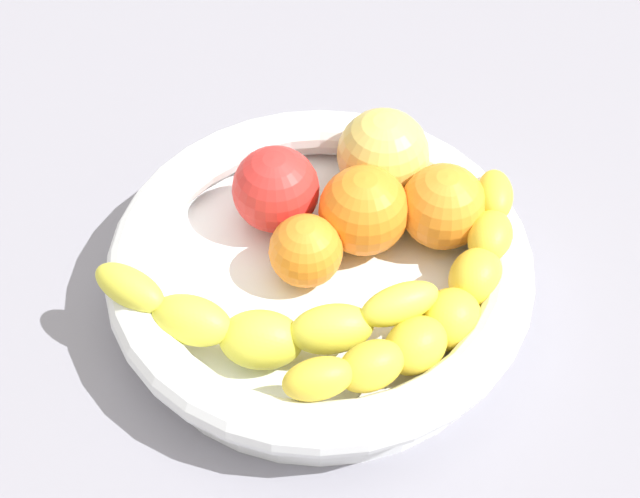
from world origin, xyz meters
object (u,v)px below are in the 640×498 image
fruit_bowl (320,269)px  orange_mid_right (443,207)px  orange_mid_left (364,211)px  banana_draped_left (438,304)px  orange_front (306,252)px  apple_yellow (383,154)px  banana_draped_right (262,322)px  tomato_red (276,189)px

fruit_bowl → orange_mid_right: 9.83cm
fruit_bowl → orange_mid_left: 5.17cm
banana_draped_left → orange_front: (-9.41, 2.83, -0.23)cm
apple_yellow → banana_draped_left: bearing=-66.0°
banana_draped_right → tomato_red: bearing=98.4°
fruit_bowl → banana_draped_left: (8.41, -2.90, 2.05)cm
banana_draped_left → orange_mid_right: orange_mid_right is taller
apple_yellow → orange_mid_left: bearing=-95.1°
fruit_bowl → tomato_red: tomato_red is taller
banana_draped_left → fruit_bowl: bearing=161.0°
tomato_red → orange_front: bearing=-56.4°
banana_draped_left → tomato_red: bearing=148.8°
fruit_bowl → apple_yellow: bearing=73.1°
fruit_bowl → orange_front: bearing=-176.0°
banana_draped_right → tomato_red: 11.36cm
banana_draped_left → apple_yellow: bearing=114.0°
orange_front → orange_mid_right: orange_mid_right is taller
orange_front → tomato_red: (-3.18, 4.79, 0.59)cm
banana_draped_left → banana_draped_right: (-10.92, -3.61, -0.00)cm
orange_mid_left → apple_yellow: size_ratio=0.94×
orange_mid_left → tomato_red: bearing=172.6°
banana_draped_left → orange_front: bearing=163.3°
orange_mid_right → apple_yellow: bearing=140.8°
orange_front → apple_yellow: size_ratio=0.75×
banana_draped_left → banana_draped_right: size_ratio=0.93×
orange_front → orange_mid_right: (8.84, 5.52, 0.52)cm
fruit_bowl → orange_mid_left: size_ratio=4.57×
fruit_bowl → banana_draped_left: size_ratio=1.36×
banana_draped_left → orange_mid_left: bearing=131.7°
banana_draped_left → orange_mid_left: size_ratio=3.36×
orange_mid_left → orange_mid_right: size_ratio=1.04×
fruit_bowl → tomato_red: bearing=131.5°
orange_mid_right → tomato_red: bearing=-176.5°
orange_front → orange_mid_left: size_ratio=0.80×
orange_front → banana_draped_left: bearing=-16.7°
orange_mid_right → tomato_red: tomato_red is taller
banana_draped_left → banana_draped_right: 11.50cm
fruit_bowl → orange_mid_right: bearing=34.8°
banana_draped_right → fruit_bowl: bearing=68.9°
orange_mid_right → tomato_red: 12.05cm
apple_yellow → orange_front: bearing=-112.1°
fruit_bowl → banana_draped_right: size_ratio=1.27×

